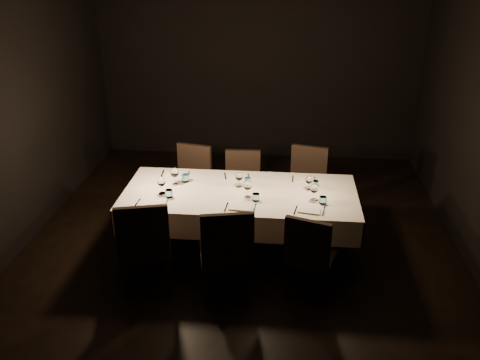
# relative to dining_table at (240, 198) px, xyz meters

# --- Properties ---
(room) EXTENTS (5.01, 6.01, 3.01)m
(room) POSITION_rel_dining_table_xyz_m (0.00, 0.00, 0.81)
(room) COLOR black
(room) RESTS_ON ground
(dining_table) EXTENTS (2.52, 1.12, 0.76)m
(dining_table) POSITION_rel_dining_table_xyz_m (0.00, 0.00, 0.00)
(dining_table) COLOR black
(dining_table) RESTS_ON ground
(chair_near_left) EXTENTS (0.60, 0.60, 1.03)m
(chair_near_left) POSITION_rel_dining_table_xyz_m (-0.85, -0.82, -0.13)
(chair_near_left) COLOR black
(chair_near_left) RESTS_ON ground
(place_setting_near_left) EXTENTS (0.35, 0.41, 0.19)m
(place_setting_near_left) POSITION_rel_dining_table_xyz_m (-0.82, -0.22, 0.15)
(place_setting_near_left) COLOR white
(place_setting_near_left) RESTS_ON dining_table
(chair_near_center) EXTENTS (0.58, 0.58, 1.02)m
(chair_near_center) POSITION_rel_dining_table_xyz_m (-0.05, -0.86, -0.13)
(chair_near_center) COLOR black
(chair_near_center) RESTS_ON ground
(place_setting_near_center) EXTENTS (0.34, 0.41, 0.19)m
(place_setting_near_center) POSITION_rel_dining_table_xyz_m (0.10, -0.22, 0.15)
(place_setting_near_center) COLOR white
(place_setting_near_center) RESTS_ON dining_table
(chair_near_right) EXTENTS (0.55, 0.55, 0.91)m
(chair_near_right) POSITION_rel_dining_table_xyz_m (0.74, -0.75, -0.18)
(chair_near_right) COLOR black
(chair_near_right) RESTS_ON ground
(place_setting_near_right) EXTENTS (0.34, 0.40, 0.18)m
(place_setting_near_right) POSITION_rel_dining_table_xyz_m (0.79, -0.22, 0.15)
(place_setting_near_right) COLOR white
(place_setting_near_right) RESTS_ON dining_table
(chair_far_left) EXTENTS (0.53, 0.53, 0.93)m
(chair_far_left) POSITION_rel_dining_table_xyz_m (-0.69, 0.83, -0.17)
(chair_far_left) COLOR black
(chair_far_left) RESTS_ON ground
(place_setting_far_left) EXTENTS (0.36, 0.42, 0.20)m
(place_setting_far_left) POSITION_rel_dining_table_xyz_m (-0.73, 0.22, 0.15)
(place_setting_far_left) COLOR white
(place_setting_far_left) RESTS_ON dining_table
(chair_far_center) EXTENTS (0.45, 0.45, 0.90)m
(chair_far_center) POSITION_rel_dining_table_xyz_m (-0.04, 0.78, -0.19)
(chair_far_center) COLOR black
(chair_far_center) RESTS_ON ground
(place_setting_far_center) EXTENTS (0.33, 0.40, 0.18)m
(place_setting_far_center) POSITION_rel_dining_table_xyz_m (-0.02, 0.22, 0.14)
(place_setting_far_center) COLOR white
(place_setting_far_center) RESTS_ON dining_table
(chair_far_right) EXTENTS (0.55, 0.55, 0.95)m
(chair_far_right) POSITION_rel_dining_table_xyz_m (0.75, 0.86, -0.16)
(chair_far_right) COLOR black
(chair_far_right) RESTS_ON ground
(place_setting_far_right) EXTENTS (0.29, 0.39, 0.16)m
(place_setting_far_right) POSITION_rel_dining_table_xyz_m (0.74, 0.22, 0.14)
(place_setting_far_right) COLOR white
(place_setting_far_right) RESTS_ON dining_table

